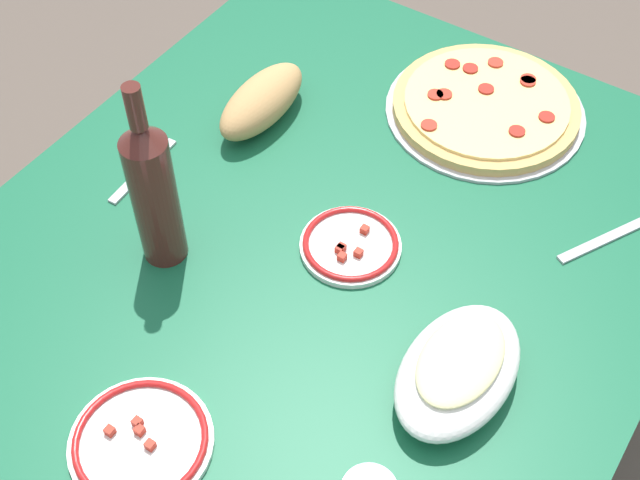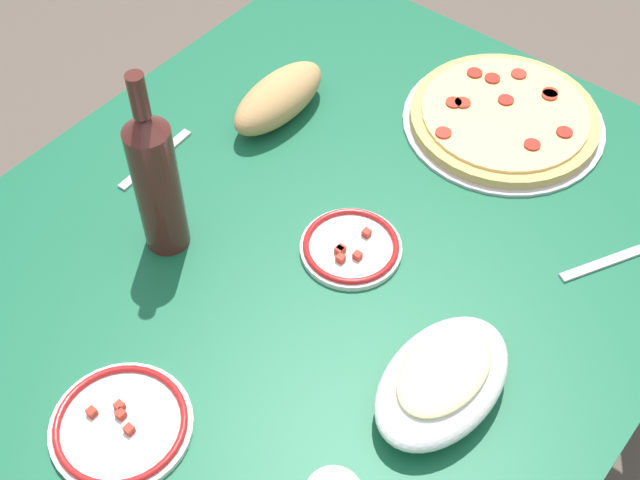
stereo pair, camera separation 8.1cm
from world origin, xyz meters
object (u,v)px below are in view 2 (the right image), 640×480
(dining_table, at_px, (320,292))
(wine_bottle, at_px, (156,180))
(pepperoni_pizza, at_px, (504,118))
(bread_loaf, at_px, (279,98))
(baked_pasta_dish, at_px, (443,379))
(side_plate_near, at_px, (351,247))
(side_plate_far, at_px, (121,425))

(dining_table, bearing_deg, wine_bottle, 122.85)
(wine_bottle, bearing_deg, pepperoni_pizza, -25.80)
(wine_bottle, xyz_separation_m, bread_loaf, (0.33, 0.05, -0.10))
(pepperoni_pizza, distance_m, wine_bottle, 0.64)
(baked_pasta_dish, relative_size, side_plate_near, 1.48)
(wine_bottle, relative_size, side_plate_near, 2.08)
(baked_pasta_dish, xyz_separation_m, wine_bottle, (-0.04, 0.49, 0.10))
(wine_bottle, distance_m, side_plate_far, 0.36)
(pepperoni_pizza, distance_m, side_plate_near, 0.41)
(baked_pasta_dish, bearing_deg, side_plate_far, 135.66)
(baked_pasta_dish, distance_m, wine_bottle, 0.51)
(wine_bottle, bearing_deg, dining_table, -57.15)
(side_plate_near, bearing_deg, baked_pasta_dish, -116.46)
(dining_table, bearing_deg, bread_loaf, 51.89)
(pepperoni_pizza, bearing_deg, baked_pasta_dish, -157.53)
(dining_table, height_order, side_plate_far, side_plate_far)
(pepperoni_pizza, bearing_deg, dining_table, 170.85)
(pepperoni_pizza, height_order, side_plate_far, pepperoni_pizza)
(side_plate_far, bearing_deg, baked_pasta_dish, -44.34)
(side_plate_far, bearing_deg, wine_bottle, 34.30)
(dining_table, bearing_deg, side_plate_far, 177.60)
(pepperoni_pizza, height_order, wine_bottle, wine_bottle)
(baked_pasta_dish, bearing_deg, bread_loaf, 61.65)
(bread_loaf, bearing_deg, dining_table, -128.11)
(pepperoni_pizza, xyz_separation_m, side_plate_near, (-0.40, 0.03, -0.01))
(baked_pasta_dish, xyz_separation_m, bread_loaf, (0.30, 0.55, -0.00))
(wine_bottle, height_order, bread_loaf, wine_bottle)
(side_plate_far, xyz_separation_m, bread_loaf, (0.61, 0.24, 0.03))
(side_plate_near, relative_size, side_plate_far, 0.83)
(pepperoni_pizza, distance_m, side_plate_far, 0.85)
(baked_pasta_dish, bearing_deg, dining_table, 72.15)
(wine_bottle, height_order, side_plate_far, wine_bottle)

